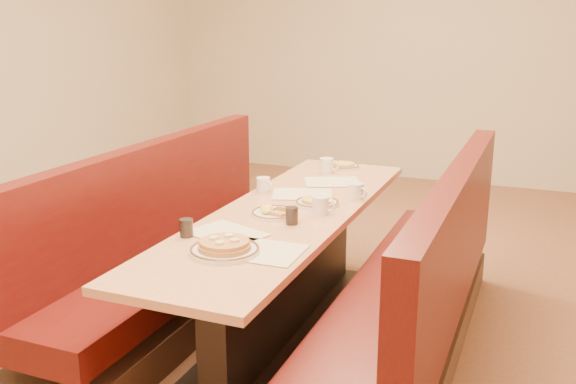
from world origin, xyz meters
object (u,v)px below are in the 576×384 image
at_px(booth_left, 174,259).
at_px(pancake_plate, 225,248).
at_px(eggs_plate, 274,212).
at_px(soda_tumbler_mid, 292,216).
at_px(coffee_mug_b, 264,184).
at_px(booth_right, 418,298).
at_px(soda_tumbler_near, 186,228).
at_px(coffee_mug_a, 321,205).
at_px(diner_table, 287,275).
at_px(coffee_mug_c, 357,191).
at_px(coffee_mug_d, 327,165).

height_order(booth_left, pancake_plate, booth_left).
bearing_deg(eggs_plate, soda_tumbler_mid, -36.17).
bearing_deg(eggs_plate, coffee_mug_b, 121.12).
height_order(booth_right, soda_tumbler_near, booth_right).
height_order(coffee_mug_a, soda_tumbler_mid, coffee_mug_a).
xyz_separation_m(diner_table, pancake_plate, (-0.01, -0.71, 0.40)).
bearing_deg(coffee_mug_a, coffee_mug_c, 71.12).
xyz_separation_m(pancake_plate, coffee_mug_b, (-0.27, 1.01, 0.02)).
bearing_deg(coffee_mug_c, diner_table, -103.98).
distance_m(diner_table, eggs_plate, 0.41).
bearing_deg(coffee_mug_c, coffee_mug_a, -80.37).
height_order(coffee_mug_a, coffee_mug_d, coffee_mug_d).
relative_size(booth_right, eggs_plate, 9.95).
bearing_deg(eggs_plate, diner_table, 74.01).
distance_m(diner_table, coffee_mug_b, 0.59).
relative_size(coffee_mug_c, soda_tumbler_near, 1.32).
bearing_deg(coffee_mug_d, booth_right, -61.75).
xyz_separation_m(booth_left, coffee_mug_c, (1.02, 0.36, 0.44)).
bearing_deg(booth_right, booth_left, 180.00).
distance_m(pancake_plate, eggs_plate, 0.60).
bearing_deg(coffee_mug_c, booth_right, -14.99).
bearing_deg(booth_left, coffee_mug_c, 19.68).
height_order(diner_table, pancake_plate, pancake_plate).
bearing_deg(soda_tumbler_near, coffee_mug_a, 51.27).
relative_size(booth_right, coffee_mug_b, 22.33).
xyz_separation_m(booth_right, coffee_mug_b, (-1.01, 0.30, 0.43)).
distance_m(booth_right, coffee_mug_c, 0.72).
bearing_deg(eggs_plate, soda_tumbler_near, -117.71).
bearing_deg(soda_tumbler_mid, soda_tumbler_near, -136.59).
bearing_deg(coffee_mug_a, coffee_mug_b, 143.36).
relative_size(booth_right, soda_tumbler_mid, 28.29).
bearing_deg(coffee_mug_b, soda_tumbler_mid, -30.31).
distance_m(coffee_mug_a, soda_tumbler_near, 0.75).
distance_m(diner_table, pancake_plate, 0.81).
relative_size(diner_table, coffee_mug_a, 19.80).
height_order(diner_table, coffee_mug_b, coffee_mug_b).
xyz_separation_m(coffee_mug_c, soda_tumbler_near, (-0.56, -0.94, -0.00)).
height_order(coffee_mug_a, soda_tumbler_near, coffee_mug_a).
xyz_separation_m(coffee_mug_d, soda_tumbler_mid, (0.20, -1.11, -0.01)).
relative_size(eggs_plate, soda_tumbler_mid, 2.84).
distance_m(diner_table, soda_tumbler_near, 0.77).
relative_size(coffee_mug_a, soda_tumbler_mid, 1.43).
xyz_separation_m(diner_table, soda_tumbler_near, (-0.28, -0.58, 0.42)).
bearing_deg(diner_table, booth_left, 180.00).
height_order(soda_tumbler_near, soda_tumbler_mid, same).
relative_size(booth_right, coffee_mug_a, 19.80).
distance_m(pancake_plate, coffee_mug_c, 1.11).
bearing_deg(diner_table, eggs_plate, -105.99).
bearing_deg(diner_table, soda_tumbler_near, -115.72).
xyz_separation_m(diner_table, coffee_mug_a, (0.19, 0.01, 0.43)).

